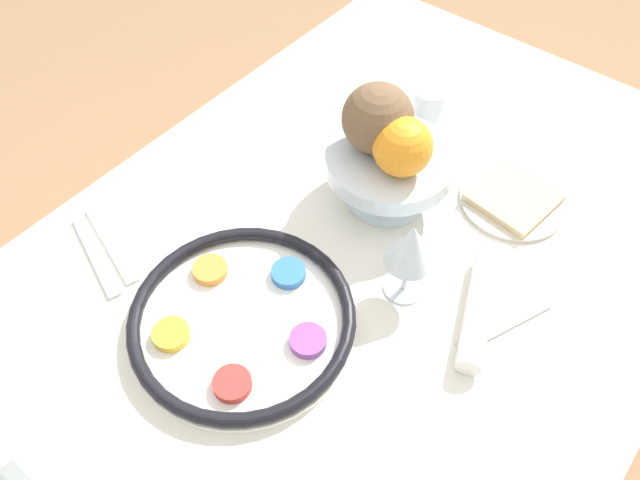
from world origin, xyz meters
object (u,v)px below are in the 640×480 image
object	(u,v)px
fruit_stand	(389,166)
cup_near	(428,106)
seder_plate	(242,319)
napkin_roll	(478,310)
cup_mid	(8,455)
coconut	(378,118)
bread_plate	(513,199)
orange_fruit	(403,147)
wine_glass	(411,247)

from	to	relation	value
fruit_stand	cup_near	distance (m)	0.22
seder_plate	cup_near	size ratio (longest dim) A/B	4.36
fruit_stand	cup_near	size ratio (longest dim) A/B	2.77
napkin_roll	cup_mid	size ratio (longest dim) A/B	2.59
coconut	cup_near	world-z (taller)	coconut
bread_plate	cup_near	distance (m)	0.24
bread_plate	orange_fruit	bearing A→B (deg)	134.27
fruit_stand	coconut	distance (m)	0.09
coconut	napkin_roll	world-z (taller)	coconut
coconut	cup_mid	size ratio (longest dim) A/B	1.49
orange_fruit	napkin_roll	xyz separation A→B (m)	(-0.09, -0.21, -0.13)
cup_mid	napkin_roll	bearing A→B (deg)	-31.31
orange_fruit	napkin_roll	distance (m)	0.26
seder_plate	cup_near	distance (m)	0.54
fruit_stand	orange_fruit	xyz separation A→B (m)	(-0.02, -0.03, 0.07)
fruit_stand	orange_fruit	distance (m)	0.08
wine_glass	napkin_roll	bearing A→B (deg)	-77.32
napkin_roll	bread_plate	bearing A→B (deg)	15.78
coconut	wine_glass	bearing A→B (deg)	-130.68
fruit_stand	napkin_roll	distance (m)	0.27
seder_plate	fruit_stand	xyz separation A→B (m)	(0.33, -0.02, 0.06)
bread_plate	cup_near	size ratio (longest dim) A/B	2.36
coconut	napkin_roll	size ratio (longest dim) A/B	0.58
bread_plate	fruit_stand	bearing A→B (deg)	125.73
seder_plate	bread_plate	distance (m)	0.50
bread_plate	coconut	bearing A→B (deg)	120.90
fruit_stand	wine_glass	bearing A→B (deg)	-136.48
orange_fruit	coconut	distance (m)	0.06
orange_fruit	bread_plate	bearing A→B (deg)	-45.73
wine_glass	cup_near	size ratio (longest dim) A/B	1.93
seder_plate	fruit_stand	world-z (taller)	fruit_stand
seder_plate	napkin_roll	distance (m)	0.34
bread_plate	napkin_roll	distance (m)	0.25
cup_near	orange_fruit	bearing A→B (deg)	-159.92
orange_fruit	napkin_roll	size ratio (longest dim) A/B	0.47
cup_near	cup_mid	xyz separation A→B (m)	(-0.87, 0.04, 0.00)
bread_plate	napkin_roll	xyz separation A→B (m)	(-0.24, -0.07, 0.01)
wine_glass	bread_plate	bearing A→B (deg)	-9.56
wine_glass	cup_mid	size ratio (longest dim) A/B	1.93
napkin_roll	orange_fruit	bearing A→B (deg)	65.84
coconut	cup_near	xyz separation A→B (m)	(0.20, 0.02, -0.12)
wine_glass	cup_mid	world-z (taller)	wine_glass
cup_mid	orange_fruit	bearing A→B (deg)	-10.72
orange_fruit	coconut	size ratio (longest dim) A/B	0.82
wine_glass	orange_fruit	size ratio (longest dim) A/B	1.57
wine_glass	bread_plate	world-z (taller)	wine_glass
orange_fruit	napkin_roll	bearing A→B (deg)	-114.16
seder_plate	orange_fruit	size ratio (longest dim) A/B	3.56
fruit_stand	cup_mid	world-z (taller)	fruit_stand
napkin_roll	cup_near	distance (m)	0.43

